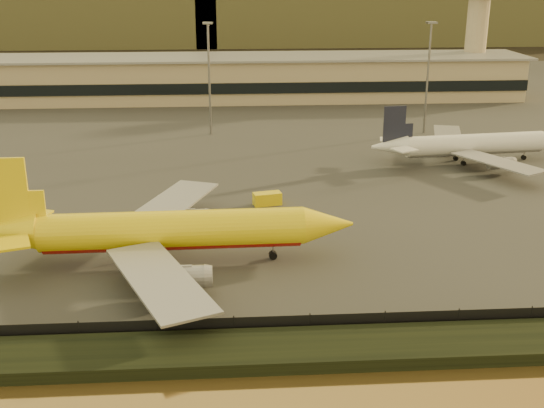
{
  "coord_description": "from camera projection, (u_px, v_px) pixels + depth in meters",
  "views": [
    {
      "loc": [
        -6.31,
        -76.32,
        36.81
      ],
      "look_at": [
        -0.31,
        12.0,
        6.17
      ],
      "focal_mm": 45.0,
      "sensor_mm": 36.0,
      "label": 1
    }
  ],
  "objects": [
    {
      "name": "embankment",
      "position": [
        295.0,
        350.0,
        68.14
      ],
      "size": [
        320.0,
        7.0,
        1.4
      ],
      "primitive_type": "cube",
      "color": "black",
      "rests_on": "ground"
    },
    {
      "name": "gse_vehicle_white",
      "position": [
        171.0,
        203.0,
        109.54
      ],
      "size": [
        4.56,
        2.36,
        1.98
      ],
      "primitive_type": "cube",
      "rotation": [
        0.0,
        0.0,
        -0.09
      ],
      "color": "white",
      "rests_on": "tarmac"
    },
    {
      "name": "dhl_cargo_jet",
      "position": [
        166.0,
        231.0,
        88.2
      ],
      "size": [
        49.18,
        48.31,
        14.73
      ],
      "rotation": [
        0.0,
        0.0,
        0.02
      ],
      "color": "yellow",
      "rests_on": "tarmac"
    },
    {
      "name": "tarmac",
      "position": [
        251.0,
        121.0,
        173.94
      ],
      "size": [
        320.0,
        220.0,
        0.2
      ],
      "primitive_type": "cube",
      "color": "#2D2D2D",
      "rests_on": "ground"
    },
    {
      "name": "terminal_building",
      "position": [
        198.0,
        79.0,
        199.8
      ],
      "size": [
        202.0,
        25.0,
        12.6
      ],
      "color": "tan",
      "rests_on": "tarmac"
    },
    {
      "name": "perimeter_fence",
      "position": [
        291.0,
        325.0,
        71.72
      ],
      "size": [
        300.0,
        0.05,
        2.2
      ],
      "primitive_type": "cube",
      "color": "black",
      "rests_on": "tarmac"
    },
    {
      "name": "white_narrowbody_jet",
      "position": [
        471.0,
        145.0,
        134.89
      ],
      "size": [
        41.47,
        40.22,
        11.91
      ],
      "rotation": [
        0.0,
        0.0,
        0.11
      ],
      "color": "white",
      "rests_on": "tarmac"
    },
    {
      "name": "control_tower",
      "position": [
        478.0,
        22.0,
        205.31
      ],
      "size": [
        11.2,
        11.2,
        35.5
      ],
      "color": "tan",
      "rests_on": "tarmac"
    },
    {
      "name": "ground",
      "position": [
        281.0,
        282.0,
        84.4
      ],
      "size": [
        900.0,
        900.0,
        0.0
      ],
      "primitive_type": "plane",
      "color": "black",
      "rests_on": "ground"
    },
    {
      "name": "gse_vehicle_yellow",
      "position": [
        267.0,
        199.0,
        111.33
      ],
      "size": [
        4.86,
        2.93,
        2.04
      ],
      "primitive_type": "cube",
      "rotation": [
        0.0,
        0.0,
        0.21
      ],
      "color": "yellow",
      "rests_on": "tarmac"
    },
    {
      "name": "apron_light_masts",
      "position": [
        322.0,
        69.0,
        150.94
      ],
      "size": [
        152.2,
        12.2,
        25.4
      ],
      "color": "slate",
      "rests_on": "tarmac"
    }
  ]
}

